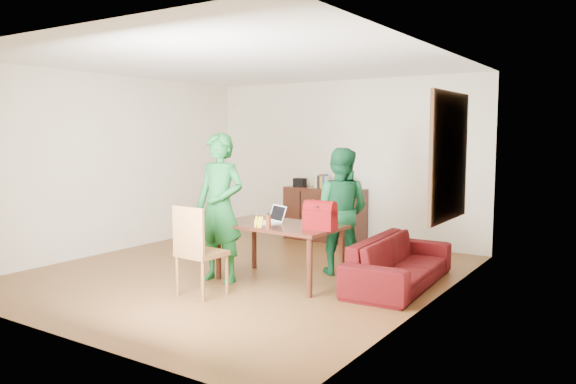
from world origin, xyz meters
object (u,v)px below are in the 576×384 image
Objects in this scene: sofa at (400,262)px; laptop at (268,220)px; person_far at (340,211)px; bottle at (268,221)px; table at (279,231)px; chair at (201,269)px; red_bag at (320,218)px; person_near at (220,208)px.

laptop is at bearing 111.47° from sofa.
bottle is (-0.34, -1.12, -0.01)m from person_far.
bottle is at bearing -72.79° from table.
laptop is 0.19× the size of sofa.
sofa is at bearing 160.15° from person_far.
bottle reaches higher than table.
chair reaches higher than red_bag.
person_near is at bearing -178.35° from bottle.
laptop is 0.77m from red_bag.
person_far reaches higher than red_bag.
person_far is 0.86m from red_bag.
table is 1.50m from sofa.
bottle is (0.24, -0.33, 0.05)m from laptop.
bottle is 1.66m from sofa.
chair is at bearing -82.10° from laptop.
bottle is at bearing -157.30° from red_bag.
person_near is 9.88× the size of bottle.
red_bag is (0.76, -0.05, 0.09)m from laptop.
person_near is at bearing -120.51° from laptop.
laptop is at bearing 77.81° from chair.
laptop is (-0.57, -0.79, -0.06)m from person_far.
person_near is (-0.22, 0.59, 0.61)m from chair.
chair is 2.79× the size of laptop.
person_far is at bearing 43.68° from person_near.
red_bag is at bearing 19.62° from laptop.
bottle is at bearing -31.20° from laptop.
person_far is (0.83, 1.74, 0.52)m from chair.
laptop is at bearing 32.46° from person_near.
table is 0.20m from laptop.
table is at bearing 27.37° from person_near.
person_far reaches higher than bottle.
person_far is 1.17m from bottle.
red_bag is (1.02, 0.90, 0.55)m from chair.
person_far is at bearing 77.44° from laptop.
person_far is 4.46× the size of laptop.
sofa is at bearing 28.91° from table.
sofa is (0.88, -0.12, -0.53)m from person_far.
person_far reaches higher than sofa.
person_near is at bearing 114.58° from sofa.
person_near is 1.55m from person_far.
table is 0.86× the size of person_near.
laptop reaches higher than sofa.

